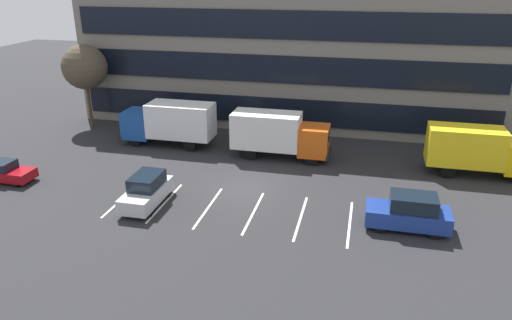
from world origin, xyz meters
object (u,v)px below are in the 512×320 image
object	(u,v)px
box_truck_yellow_all	(479,149)
suv_navy	(409,213)
suv_silver	(147,191)
sedan_maroon	(4,172)
bare_tree	(85,67)
box_truck_blue	(170,122)
box_truck_orange	(278,133)

from	to	relation	value
box_truck_yellow_all	suv_navy	xyz separation A→B (m)	(-4.99, -8.83, -0.90)
box_truck_yellow_all	suv_silver	world-z (taller)	box_truck_yellow_all
suv_navy	sedan_maroon	xyz separation A→B (m)	(-26.15, 0.39, -0.32)
suv_silver	bare_tree	world-z (taller)	bare_tree
suv_navy	suv_silver	distance (m)	15.25
suv_navy	sedan_maroon	world-z (taller)	suv_navy
suv_silver	sedan_maroon	xyz separation A→B (m)	(-10.91, 1.02, -0.26)
suv_navy	bare_tree	xyz separation A→B (m)	(-27.11, 12.84, 4.39)
box_truck_blue	bare_tree	size ratio (longest dim) A/B	1.03
sedan_maroon	bare_tree	xyz separation A→B (m)	(-0.96, 12.45, 4.71)
box_truck_orange	box_truck_yellow_all	distance (m)	13.98
bare_tree	box_truck_blue	bearing A→B (deg)	-18.96
box_truck_blue	suv_navy	distance (m)	20.50
box_truck_blue	sedan_maroon	distance (m)	12.44
box_truck_yellow_all	box_truck_orange	bearing A→B (deg)	179.49
suv_navy	bare_tree	bearing A→B (deg)	154.67
suv_navy	bare_tree	size ratio (longest dim) A/B	0.61
suv_silver	bare_tree	bearing A→B (deg)	131.40
suv_silver	sedan_maroon	bearing A→B (deg)	174.65
box_truck_orange	box_truck_blue	distance (m)	9.06
box_truck_yellow_all	box_truck_blue	distance (m)	23.03
box_truck_orange	bare_tree	size ratio (longest dim) A/B	1.00
box_truck_blue	sedan_maroon	size ratio (longest dim) A/B	1.91
box_truck_yellow_all	suv_silver	distance (m)	22.36
box_truck_orange	suv_navy	distance (m)	12.73
box_truck_orange	box_truck_yellow_all	xyz separation A→B (m)	(13.98, -0.12, -0.04)
box_truck_orange	box_truck_yellow_all	size ratio (longest dim) A/B	1.02
bare_tree	box_truck_yellow_all	bearing A→B (deg)	-7.11
suv_navy	bare_tree	world-z (taller)	bare_tree
box_truck_orange	sedan_maroon	xyz separation A→B (m)	(-17.16, -8.57, -1.26)
box_truck_blue	suv_silver	size ratio (longest dim) A/B	1.78
box_truck_orange	suv_navy	bearing A→B (deg)	-44.89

